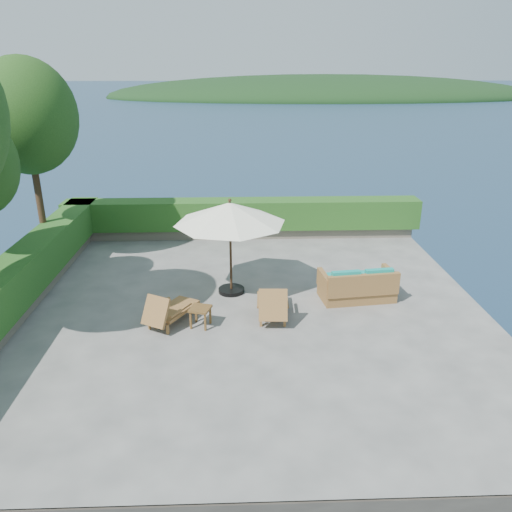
{
  "coord_description": "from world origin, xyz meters",
  "views": [
    {
      "loc": [
        -0.13,
        -11.3,
        5.75
      ],
      "look_at": [
        0.3,
        0.8,
        1.1
      ],
      "focal_mm": 35.0,
      "sensor_mm": 36.0,
      "label": 1
    }
  ],
  "objects_px": {
    "lounge_right": "(272,303)",
    "lounge_left": "(169,310)",
    "patio_umbrella": "(230,214)",
    "wicker_loveseat": "(358,287)",
    "side_table": "(200,311)"
  },
  "relations": [
    {
      "from": "lounge_left",
      "to": "lounge_right",
      "type": "bearing_deg",
      "value": 35.23
    },
    {
      "from": "lounge_right",
      "to": "wicker_loveseat",
      "type": "xyz_separation_m",
      "value": [
        2.28,
        0.92,
        -0.03
      ]
    },
    {
      "from": "lounge_right",
      "to": "lounge_left",
      "type": "bearing_deg",
      "value": -171.97
    },
    {
      "from": "lounge_left",
      "to": "wicker_loveseat",
      "type": "xyz_separation_m",
      "value": [
        4.74,
        1.16,
        0.0
      ]
    },
    {
      "from": "side_table",
      "to": "wicker_loveseat",
      "type": "relative_size",
      "value": 0.28
    },
    {
      "from": "patio_umbrella",
      "to": "lounge_left",
      "type": "relative_size",
      "value": 2.09
    },
    {
      "from": "patio_umbrella",
      "to": "lounge_left",
      "type": "distance_m",
      "value": 2.9
    },
    {
      "from": "lounge_right",
      "to": "side_table",
      "type": "xyz_separation_m",
      "value": [
        -1.71,
        -0.38,
        0.01
      ]
    },
    {
      "from": "lounge_right",
      "to": "wicker_loveseat",
      "type": "distance_m",
      "value": 2.46
    },
    {
      "from": "wicker_loveseat",
      "to": "side_table",
      "type": "bearing_deg",
      "value": -169.03
    },
    {
      "from": "patio_umbrella",
      "to": "wicker_loveseat",
      "type": "xyz_separation_m",
      "value": [
        3.29,
        -0.56,
        -1.83
      ]
    },
    {
      "from": "lounge_left",
      "to": "lounge_right",
      "type": "xyz_separation_m",
      "value": [
        2.46,
        0.24,
        0.03
      ]
    },
    {
      "from": "patio_umbrella",
      "to": "side_table",
      "type": "height_order",
      "value": "patio_umbrella"
    },
    {
      "from": "patio_umbrella",
      "to": "side_table",
      "type": "bearing_deg",
      "value": -110.59
    },
    {
      "from": "lounge_left",
      "to": "wicker_loveseat",
      "type": "distance_m",
      "value": 4.88
    }
  ]
}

